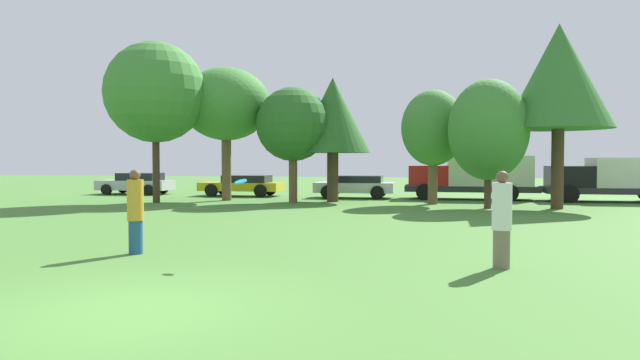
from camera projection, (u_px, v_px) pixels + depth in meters
ground_plane at (130, 311)px, 7.43m from camera, size 120.00×120.00×0.00m
person_thrower at (135, 211)px, 11.97m from camera, size 0.35×0.35×1.81m
person_catcher at (502, 219)px, 10.34m from camera, size 0.36×0.36×1.81m
frisbee at (241, 182)px, 11.07m from camera, size 0.26×0.24×0.13m
tree_0 at (155, 93)px, 26.34m from camera, size 4.74×4.74×7.58m
tree_1 at (226, 105)px, 27.90m from camera, size 4.41×4.41×6.62m
tree_2 at (293, 125)px, 26.63m from camera, size 3.52×3.52×5.49m
tree_3 at (333, 116)px, 27.04m from camera, size 3.63×3.63×6.01m
tree_4 at (433, 129)px, 25.56m from camera, size 2.90×2.90×5.22m
tree_5 at (488, 130)px, 23.18m from camera, size 3.29×3.29×5.37m
tree_6 at (559, 77)px, 22.96m from camera, size 4.32×4.32×7.62m
parked_car_silver at (137, 183)px, 33.16m from camera, size 4.31×2.07×1.26m
parked_car_yellow at (243, 185)px, 31.47m from camera, size 4.59×2.10×1.17m
parked_car_white at (356, 186)px, 29.82m from camera, size 4.21×2.14×1.19m
delivery_truck_red at (473, 176)px, 28.76m from camera, size 6.63×2.55×2.23m
delivery_truck_black at (617, 177)px, 26.99m from camera, size 6.56×2.55×2.13m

